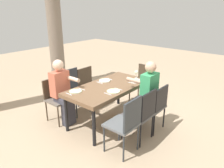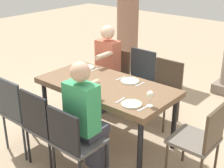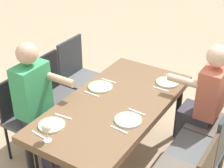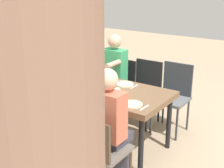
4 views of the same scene
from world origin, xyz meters
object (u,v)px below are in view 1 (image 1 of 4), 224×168
diner_woman_green (63,90)px  diner_man_white (146,93)px  chair_west_north (57,96)px  chair_west_south (126,122)px  plate_0 (75,91)px  wine_glass_3 (136,72)px  dining_table (108,89)px  plate_2 (105,80)px  chair_mid_north (74,89)px  chair_head_east (143,81)px  chair_mid_south (142,112)px  chair_east_south (155,105)px  plate_3 (136,81)px  stone_column_centre (55,33)px  chair_east_north (89,84)px  plate_1 (113,91)px

diner_woman_green → diner_man_white: (0.88, -1.29, 0.01)m
chair_west_north → chair_west_south: 1.69m
plate_0 → wine_glass_3: 1.39m
dining_table → chair_west_south: bearing=-124.7°
plate_2 → plate_0: bearing=178.9°
chair_mid_north → diner_woman_green: (-0.45, -0.21, 0.15)m
chair_west_north → wine_glass_3: 1.69m
chair_head_east → diner_woman_green: (-1.85, 0.64, 0.17)m
chair_mid_south → chair_east_south: 0.44m
chair_east_south → diner_man_white: size_ratio=0.68×
diner_man_white → plate_3: size_ratio=5.74×
stone_column_centre → plate_3: (-0.11, -2.70, -0.74)m
chair_mid_north → stone_column_centre: bearing=63.1°
wine_glass_3 → chair_west_north: bearing=143.0°
chair_west_south → diner_man_white: size_ratio=0.73×
chair_west_north → chair_mid_north: chair_mid_north is taller
plate_0 → plate_3: (1.16, -0.51, 0.00)m
diner_woman_green → dining_table: bearing=-47.8°
chair_west_south → wine_glass_3: bearing=27.9°
chair_east_north → chair_west_north: bearing=-179.9°
diner_man_white → diner_woman_green: bearing=124.3°
chair_west_north → diner_man_white: (0.89, -1.49, 0.19)m
dining_table → stone_column_centre: size_ratio=0.55×
chair_east_south → chair_head_east: 1.28m
plate_2 → wine_glass_3: size_ratio=1.39×
plate_0 → wine_glass_3: (1.32, -0.41, 0.12)m
chair_west_south → chair_mid_north: bearing=75.1°
chair_mid_south → plate_2: bearing=74.2°
chair_west_north → plate_3: bearing=-43.4°
dining_table → plate_3: (0.57, -0.25, 0.08)m
dining_table → chair_west_south: size_ratio=1.78×
dining_table → chair_east_north: (0.30, 0.84, -0.17)m
plate_3 → diner_man_white: bearing=-123.9°
chair_east_south → chair_west_south: bearing=-179.7°
dining_table → chair_mid_south: size_ratio=1.84×
diner_woman_green → chair_west_south: bearing=-90.1°
chair_mid_north → chair_head_east: chair_mid_north is taller
chair_west_south → plate_2: bearing=55.2°
chair_mid_south → chair_head_east: chair_mid_south is taller
chair_east_north → chair_east_south: size_ratio=1.00×
diner_man_white → plate_1: 0.61m
chair_mid_north → diner_woman_green: size_ratio=0.74×
diner_man_white → wine_glass_3: size_ratio=7.64×
plate_0 → chair_mid_south: bearing=-67.7°
chair_east_north → chair_mid_north: bearing=178.9°
plate_0 → plate_1: same height
chair_east_north → plate_3: chair_east_north is taller
chair_mid_south → plate_2: size_ratio=3.92×
chair_west_north → plate_1: (0.43, -1.10, 0.26)m
chair_head_east → wine_glass_3: wine_glass_3 is taller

